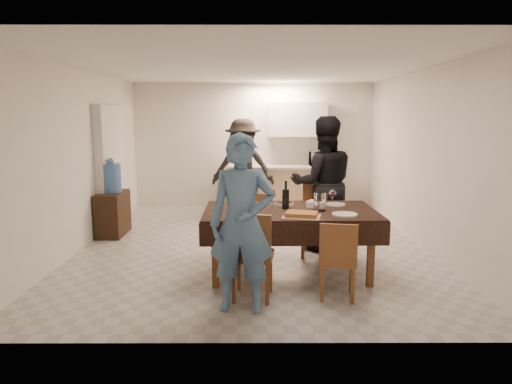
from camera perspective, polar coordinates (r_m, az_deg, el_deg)
floor at (r=6.90m, az=-0.38°, el=-6.65°), size 5.00×6.00×0.02m
ceiling at (r=6.66m, az=-0.41°, el=15.37°), size 5.00×6.00×0.02m
wall_back at (r=9.65m, az=-0.33°, el=5.81°), size 5.00×0.02×2.60m
wall_front at (r=3.68m, az=-0.55°, el=-0.14°), size 5.00×0.02×2.60m
wall_left at (r=7.12m, az=-21.00°, el=3.88°), size 0.02×6.00×2.60m
wall_right at (r=7.10m, az=20.26°, el=3.92°), size 0.02×6.00×2.60m
stub_partition at (r=8.25m, az=-17.45°, el=3.01°), size 0.15×1.40×2.10m
kitchen_base_cabinet at (r=9.44m, az=3.31°, el=0.40°), size 2.20×0.60×0.86m
kitchen_worktop at (r=9.38m, az=3.34°, el=3.14°), size 2.24×0.64×0.05m
upper_cabinet at (r=9.49m, az=5.17°, el=9.03°), size 1.20×0.34×0.70m
dining_table at (r=5.51m, az=4.27°, el=-2.60°), size 2.07×1.23×0.80m
chair_near_left at (r=4.73m, az=-0.45°, el=-6.93°), size 0.48×0.48×0.51m
chair_near_right at (r=4.84m, az=10.37°, el=-7.50°), size 0.44×0.44×0.46m
chair_far_left at (r=6.20m, az=-0.39°, el=-3.54°), size 0.45×0.46×0.46m
chair_far_right at (r=6.22m, az=7.93°, el=-2.52°), size 0.55×0.55×0.56m
console at (r=7.78m, az=-17.43°, el=-2.58°), size 0.38×0.76×0.70m
water_jug at (r=7.68m, az=-17.65°, el=1.69°), size 0.31×0.31×0.47m
wine_bottle at (r=5.52m, az=3.74°, el=-0.36°), size 0.09×0.09×0.35m
water_pitcher at (r=5.47m, az=7.98°, el=-1.18°), size 0.14×0.14×0.22m
savoury_tart at (r=5.14m, az=5.72°, el=-2.80°), size 0.47×0.39×0.05m
salad_bowl at (r=5.71m, az=7.14°, el=-1.51°), size 0.17×0.17×0.07m
mushroom_dish at (r=5.77m, az=3.57°, el=-1.48°), size 0.22×0.22×0.04m
wine_glass_a at (r=5.23m, az=-1.53°, el=-1.78°), size 0.08×0.08×0.19m
wine_glass_b at (r=5.80m, az=9.52°, el=-0.69°), size 0.09×0.09×0.21m
wine_glass_c at (r=5.77m, az=2.08°, el=-0.67°), size 0.09×0.09×0.20m
plate_near_left at (r=5.20m, az=-2.09°, el=-2.83°), size 0.24×0.24×0.01m
plate_near_right at (r=5.29m, az=11.02°, el=-2.76°), size 0.29×0.29×0.02m
plate_far_left at (r=5.78m, az=-1.89°, el=-1.56°), size 0.28×0.28×0.02m
plate_far_right at (r=5.87m, az=9.90°, el=-1.54°), size 0.25×0.25×0.01m
microwave at (r=9.45m, az=8.33°, el=4.14°), size 0.53×0.36×0.29m
person_near at (r=4.45m, az=-1.76°, el=-3.98°), size 0.67×0.47×1.76m
person_far at (r=6.57m, az=8.37°, el=0.99°), size 0.96×0.76×1.92m
person_kitchen at (r=8.92m, az=-1.63°, el=3.16°), size 1.21×0.70×1.87m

